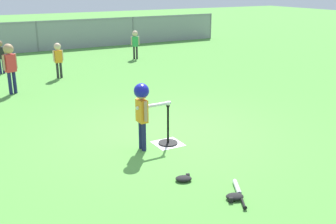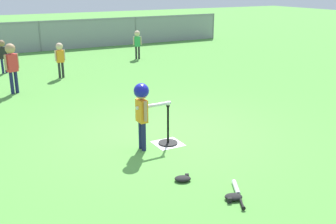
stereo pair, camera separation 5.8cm
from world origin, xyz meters
The scene contains 13 objects.
ground_plane centered at (0.00, 0.00, 0.00)m, with size 60.00×60.00×0.00m, color #51933D.
home_plate centered at (-0.20, -0.47, 0.00)m, with size 0.44×0.44×0.01m, color white.
batting_tee centered at (-0.20, -0.47, 0.10)m, with size 0.32×0.32×0.66m.
baseball_on_tee centered at (-0.20, -0.47, 0.70)m, with size 0.07×0.07×0.07m, color white.
batter_child centered at (-0.66, -0.49, 0.77)m, with size 0.63×0.31×1.08m.
fielder_near_left centered at (-1.80, 6.60, 0.62)m, with size 0.28×0.19×0.97m.
fielder_deep_center centered at (-0.49, 5.22, 0.63)m, with size 0.29×0.19×0.97m.
fielder_near_right centered at (2.59, 6.88, 0.63)m, with size 0.27×0.19×0.97m.
fielder_deep_right centered at (-1.90, 4.09, 0.77)m, with size 0.34×0.24×1.19m.
spare_bat_silver centered at (-0.21, -2.33, 0.03)m, with size 0.37×0.63×0.06m.
glove_by_plate centered at (-0.66, -1.73, 0.04)m, with size 0.27×0.24×0.07m.
glove_near_bats centered at (-0.37, -2.45, 0.04)m, with size 0.27×0.24×0.07m.
outfield_fence centered at (0.00, 10.14, 0.62)m, with size 16.06×0.06×1.15m.
Camera 1 is at (-3.24, -5.93, 2.55)m, focal length 43.56 mm.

